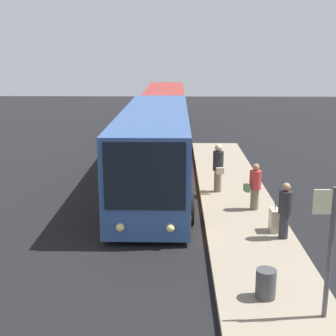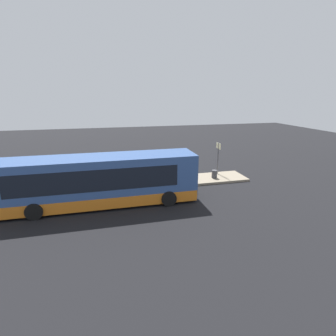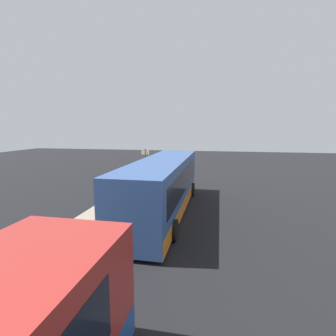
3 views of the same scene
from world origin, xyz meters
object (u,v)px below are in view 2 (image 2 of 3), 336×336
passenger_with_bags (172,167)px  trash_bin (214,174)px  passenger_waiting (143,171)px  suitcase (166,174)px  passenger_boarding (117,175)px  bus_lead (100,181)px  sign_post (218,154)px

passenger_with_bags → trash_bin: 3.56m
passenger_waiting → suitcase: passenger_waiting is taller
passenger_boarding → bus_lead: bearing=-35.5°
suitcase → passenger_with_bags: bearing=16.8°
passenger_boarding → passenger_waiting: passenger_boarding is taller
passenger_with_bags → trash_bin: size_ratio=2.52×
passenger_boarding → trash_bin: 7.86m
passenger_with_bags → suitcase: passenger_with_bags is taller
bus_lead → passenger_with_bags: (5.68, 3.92, -0.49)m
passenger_boarding → passenger_waiting: size_ratio=1.16×
bus_lead → passenger_waiting: size_ratio=7.68×
sign_post → trash_bin: bearing=-124.8°
suitcase → trash_bin: bearing=-13.9°
passenger_boarding → sign_post: (8.55, 1.44, 0.75)m
bus_lead → suitcase: 6.46m
passenger_with_bags → suitcase: bearing=60.5°
trash_bin → passenger_waiting: bearing=173.5°
passenger_waiting → suitcase: 2.03m
bus_lead → sign_post: 10.49m
passenger_boarding → trash_bin: bearing=83.7°
passenger_waiting → passenger_with_bags: (2.47, 0.45, 0.04)m
passenger_with_bags → suitcase: (-0.53, -0.16, -0.55)m
passenger_with_bags → suitcase: size_ratio=1.80×
passenger_boarding → passenger_with_bags: passenger_boarding is taller
bus_lead → passenger_waiting: bearing=47.1°
passenger_with_bags → bus_lead: bearing=78.3°
bus_lead → passenger_waiting: bus_lead is taller
bus_lead → sign_post: size_ratio=4.47×
trash_bin → bus_lead: bearing=-162.7°
trash_bin → passenger_with_bags: bearing=161.6°
sign_post → suitcase: bearing=-178.8°
passenger_waiting → trash_bin: size_ratio=2.43×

